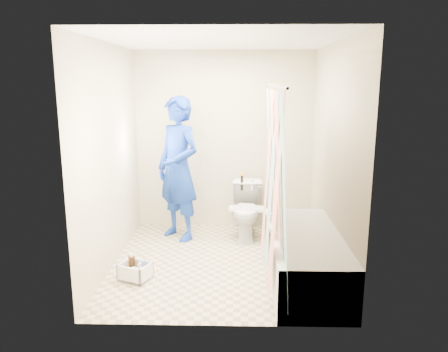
{
  "coord_description": "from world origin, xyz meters",
  "views": [
    {
      "loc": [
        0.14,
        -4.59,
        2.01
      ],
      "look_at": [
        0.01,
        0.44,
        0.9
      ],
      "focal_mm": 35.0,
      "sensor_mm": 36.0,
      "label": 1
    }
  ],
  "objects_px": {
    "bathtub": "(304,256)",
    "cleaning_caddy": "(136,272)",
    "toilet": "(247,211)",
    "plumber": "(178,169)"
  },
  "relations": [
    {
      "from": "bathtub",
      "to": "plumber",
      "type": "xyz_separation_m",
      "value": [
        -1.43,
        1.23,
        0.64
      ]
    },
    {
      "from": "bathtub",
      "to": "plumber",
      "type": "bearing_deg",
      "value": 139.29
    },
    {
      "from": "bathtub",
      "to": "toilet",
      "type": "distance_m",
      "value": 1.38
    },
    {
      "from": "bathtub",
      "to": "cleaning_caddy",
      "type": "bearing_deg",
      "value": -178.74
    },
    {
      "from": "toilet",
      "to": "cleaning_caddy",
      "type": "relative_size",
      "value": 1.95
    },
    {
      "from": "bathtub",
      "to": "cleaning_caddy",
      "type": "height_order",
      "value": "bathtub"
    },
    {
      "from": "toilet",
      "to": "plumber",
      "type": "xyz_separation_m",
      "value": [
        -0.88,
        -0.03,
        0.56
      ]
    },
    {
      "from": "bathtub",
      "to": "toilet",
      "type": "relative_size",
      "value": 2.45
    },
    {
      "from": "toilet",
      "to": "plumber",
      "type": "height_order",
      "value": "plumber"
    },
    {
      "from": "bathtub",
      "to": "cleaning_caddy",
      "type": "relative_size",
      "value": 4.78
    }
  ]
}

